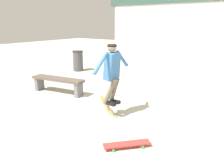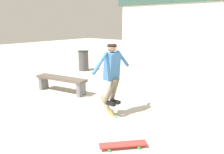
% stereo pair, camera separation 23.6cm
% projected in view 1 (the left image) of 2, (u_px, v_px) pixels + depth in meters
% --- Properties ---
extents(ground_plane, '(40.00, 40.00, 0.00)m').
position_uv_depth(ground_plane, '(107.00, 125.00, 4.78)').
color(ground_plane, beige).
extents(building_backdrop, '(13.46, 0.52, 4.64)m').
position_uv_depth(building_backdrop, '(212.00, 27.00, 12.03)').
color(building_backdrop, beige).
rests_on(building_backdrop, ground_plane).
extents(park_bench, '(1.83, 0.67, 0.50)m').
position_uv_depth(park_bench, '(58.00, 82.00, 6.85)').
color(park_bench, brown).
rests_on(park_bench, ground_plane).
extents(trash_bin, '(0.50, 0.50, 0.93)m').
position_uv_depth(trash_bin, '(78.00, 60.00, 10.06)').
color(trash_bin, '#47474C').
rests_on(trash_bin, ground_plane).
extents(skater, '(0.36, 1.26, 1.44)m').
position_uv_depth(skater, '(112.00, 69.00, 4.98)').
color(skater, teal).
extents(skateboard_flipping, '(0.69, 0.26, 0.71)m').
position_uv_depth(skateboard_flipping, '(109.00, 110.00, 5.28)').
color(skateboard_flipping, '#AD894C').
extents(skateboard_resting, '(0.72, 0.75, 0.08)m').
position_uv_depth(skateboard_resting, '(127.00, 144.00, 3.89)').
color(skateboard_resting, red).
rests_on(skateboard_resting, ground_plane).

